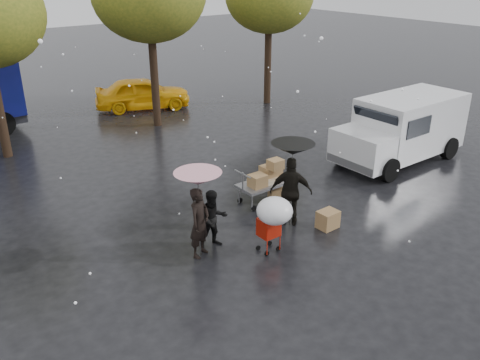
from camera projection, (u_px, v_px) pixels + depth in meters
ground at (264, 240)px, 12.67m from camera, size 90.00×90.00×0.00m
person_pink at (200, 223)px, 11.71m from camera, size 0.75×0.65×1.72m
person_middle at (213, 219)px, 12.13m from camera, size 0.81×0.69×1.47m
person_black at (291, 192)px, 13.09m from camera, size 1.10×1.09×1.86m
umbrella_pink at (198, 179)px, 11.26m from camera, size 1.09×1.09×2.12m
umbrella_black at (293, 149)px, 12.62m from camera, size 1.11×1.11×2.26m
vendor_cart at (266, 178)px, 14.44m from camera, size 1.52×0.80×1.27m
shopping_cart at (274, 214)px, 11.68m from camera, size 0.84×0.84×1.46m
white_van at (403, 128)px, 17.26m from camera, size 4.91×2.18×2.20m
box_ground_near at (328, 219)px, 13.18m from camera, size 0.53×0.43×0.47m
box_ground_far at (277, 194)px, 14.73m from camera, size 0.55×0.49×0.35m
yellow_taxi at (143, 93)px, 23.38m from camera, size 4.61×3.19×1.46m
tree_row at (73, 3)px, 17.68m from camera, size 21.60×4.40×7.12m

